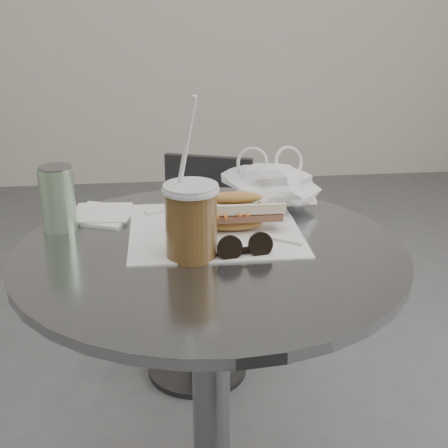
{
  "coord_description": "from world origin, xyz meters",
  "views": [
    {
      "loc": [
        -0.1,
        -0.9,
        1.22
      ],
      "look_at": [
        0.03,
        0.2,
        0.79
      ],
      "focal_mm": 50.0,
      "sensor_mm": 36.0,
      "label": 1
    }
  ],
  "objects": [
    {
      "name": "iced_coffee",
      "position": [
        -0.04,
        0.17,
        0.81
      ],
      "size": [
        0.1,
        0.1,
        0.3
      ],
      "color": "brown",
      "rests_on": "cafe_table"
    },
    {
      "name": "drink_can",
      "position": [
        -0.3,
        0.34,
        0.81
      ],
      "size": [
        0.07,
        0.07,
        0.13
      ],
      "color": "#538F56",
      "rests_on": "cafe_table"
    },
    {
      "name": "cafe_table",
      "position": [
        0.0,
        0.2,
        0.47
      ],
      "size": [
        0.76,
        0.76,
        0.74
      ],
      "color": "slate",
      "rests_on": "ground"
    },
    {
      "name": "plastic_bag",
      "position": [
        0.16,
        0.41,
        0.79
      ],
      "size": [
        0.2,
        0.16,
        0.1
      ],
      "primitive_type": null,
      "rotation": [
        0.0,
        0.0,
        -0.01
      ],
      "color": "white",
      "rests_on": "cafe_table"
    },
    {
      "name": "sandwich_paper",
      "position": [
        0.02,
        0.29,
        0.74
      ],
      "size": [
        0.35,
        0.33,
        0.0
      ],
      "primitive_type": "cube",
      "rotation": [
        0.0,
        0.0,
        -0.01
      ],
      "color": "white",
      "rests_on": "cafe_table"
    },
    {
      "name": "napkin_stack",
      "position": [
        -0.22,
        0.4,
        0.74
      ],
      "size": [
        0.17,
        0.17,
        0.01
      ],
      "color": "white",
      "rests_on": "cafe_table"
    },
    {
      "name": "chair_far",
      "position": [
        0.03,
        0.91,
        0.31
      ],
      "size": [
        0.38,
        0.41,
        0.69
      ],
      "rotation": [
        0.0,
        0.0,
        2.8
      ],
      "color": "#303033",
      "rests_on": "ground"
    },
    {
      "name": "banh_mi",
      "position": [
        0.06,
        0.28,
        0.78
      ],
      "size": [
        0.24,
        0.1,
        0.08
      ],
      "rotation": [
        0.0,
        0.0,
        -0.01
      ],
      "color": "tan",
      "rests_on": "sandwich_paper"
    },
    {
      "name": "sunglasses",
      "position": [
        0.06,
        0.15,
        0.76
      ],
      "size": [
        0.11,
        0.04,
        0.05
      ],
      "rotation": [
        0.0,
        0.0,
        0.16
      ],
      "color": "black",
      "rests_on": "cafe_table"
    }
  ]
}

